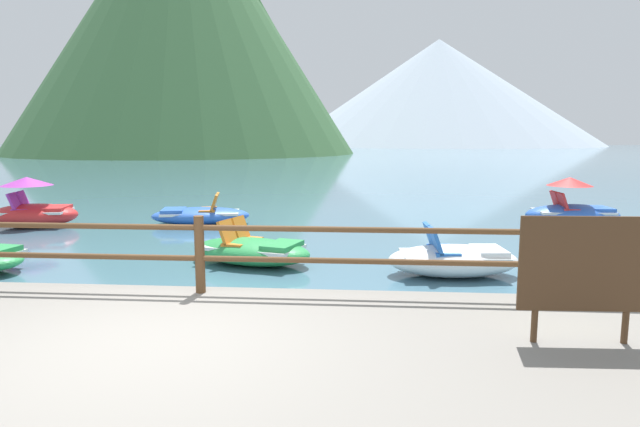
% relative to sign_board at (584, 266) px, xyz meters
% --- Properties ---
extents(ground_plane, '(200.00, 200.00, 0.00)m').
position_rel_sign_board_xyz_m(ground_plane, '(-3.99, 39.77, -1.13)').
color(ground_plane, '#477084').
extents(dock_railing, '(23.92, 0.12, 0.95)m').
position_rel_sign_board_xyz_m(dock_railing, '(-3.99, 1.32, -0.14)').
color(dock_railing, brown).
rests_on(dock_railing, promenade_dock).
extents(sign_board, '(1.18, 0.09, 1.19)m').
position_rel_sign_board_xyz_m(sign_board, '(0.00, 0.00, 0.00)').
color(sign_board, beige).
rests_on(sign_board, promenade_dock).
extents(pedal_boat_0, '(2.52, 1.79, 0.82)m').
position_rel_sign_board_xyz_m(pedal_boat_0, '(-4.02, 4.49, -0.88)').
color(pedal_boat_0, green).
rests_on(pedal_boat_0, ground).
extents(pedal_boat_1, '(2.40, 1.25, 1.27)m').
position_rel_sign_board_xyz_m(pedal_boat_1, '(3.32, 9.21, -0.71)').
color(pedal_boat_1, blue).
rests_on(pedal_boat_1, ground).
extents(pedal_boat_3, '(2.37, 1.70, 1.28)m').
position_rel_sign_board_xyz_m(pedal_boat_3, '(-10.44, 8.09, -0.69)').
color(pedal_boat_3, red).
rests_on(pedal_boat_3, ground).
extents(pedal_boat_4, '(2.22, 1.27, 0.86)m').
position_rel_sign_board_xyz_m(pedal_boat_4, '(-0.51, 3.93, -0.85)').
color(pedal_boat_4, white).
rests_on(pedal_boat_4, ground).
extents(pedal_boat_5, '(2.72, 1.68, 0.81)m').
position_rel_sign_board_xyz_m(pedal_boat_5, '(-6.29, 8.79, -0.89)').
color(pedal_boat_5, blue).
rests_on(pedal_boat_5, ground).
extents(cliff_headland, '(44.82, 44.82, 35.58)m').
position_rel_sign_board_xyz_m(cliff_headland, '(-24.42, 67.91, 15.57)').
color(cliff_headland, '#386038').
rests_on(cliff_headland, ground).
extents(distant_peak, '(75.91, 75.91, 25.42)m').
position_rel_sign_board_xyz_m(distant_peak, '(15.78, 131.99, 11.58)').
color(distant_peak, '#9EADBC').
rests_on(distant_peak, ground).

